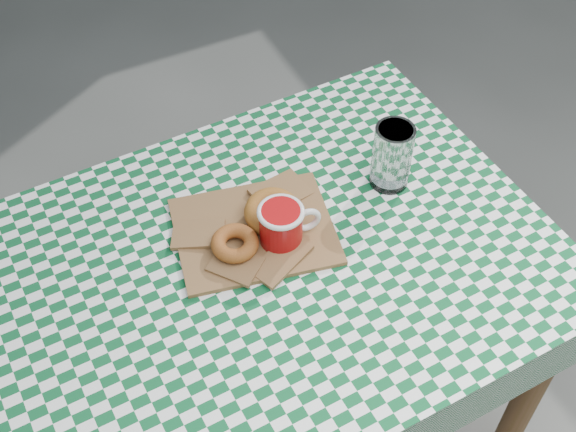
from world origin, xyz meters
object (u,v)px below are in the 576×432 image
Objects in this scene: paper_bag at (255,230)px; drinking_glass at (392,156)px; coffee_mug at (281,227)px; table at (249,373)px.

drinking_glass is at bearing 0.47° from paper_bag.
coffee_mug is at bearing -51.24° from paper_bag.
coffee_mug is at bearing -170.17° from drinking_glass.
drinking_glass is (0.27, 0.05, 0.03)m from coffee_mug.
paper_bag is 1.83× the size of coffee_mug.
table is 0.44m from coffee_mug.
paper_bag is 0.07m from coffee_mug.
table is 0.60m from drinking_glass.
drinking_glass reaches higher than table.
table is 3.89× the size of paper_bag.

